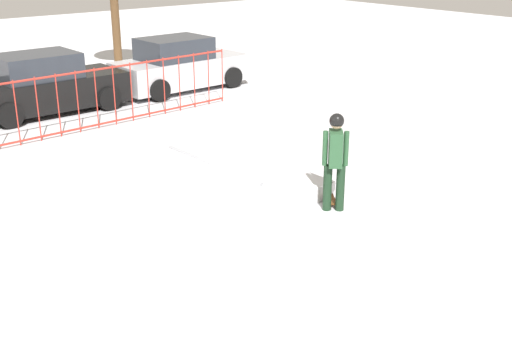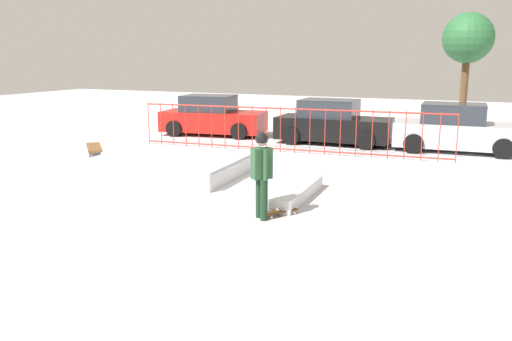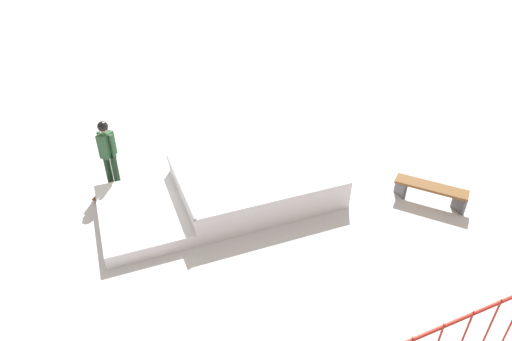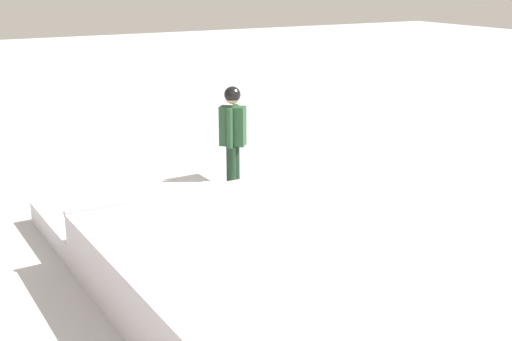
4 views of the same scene
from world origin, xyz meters
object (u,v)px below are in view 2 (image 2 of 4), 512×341
(parked_car_red, at_px, (212,117))
(distant_tree, at_px, (468,40))
(parked_car_black, at_px, (333,124))
(skater, at_px, (262,169))
(parked_car_silver, at_px, (457,130))
(skateboard, at_px, (280,212))
(skate_ramp, at_px, (185,175))
(park_bench, at_px, (94,150))

(parked_car_red, height_order, distant_tree, distant_tree)
(parked_car_black, xyz_separation_m, distant_tree, (4.19, 3.88, 3.02))
(parked_car_red, distance_m, distant_tree, 10.41)
(skater, distance_m, parked_car_silver, 10.01)
(parked_car_black, bearing_deg, distant_tree, 41.60)
(skateboard, xyz_separation_m, parked_car_silver, (2.76, 9.18, 0.65))
(skate_ramp, bearing_deg, distant_tree, 61.95)
(skateboard, bearing_deg, skater, 0.81)
(skate_ramp, height_order, parked_car_black, parked_car_black)
(park_bench, bearing_deg, distant_tree, 45.94)
(distant_tree, bearing_deg, skate_ramp, -115.65)
(skater, xyz_separation_m, parked_car_silver, (3.01, 9.54, -0.28))
(skate_ramp, relative_size, distant_tree, 1.15)
(skate_ramp, xyz_separation_m, parked_car_red, (-3.56, 7.99, 0.41))
(skateboard, bearing_deg, distant_tree, -156.97)
(parked_car_silver, bearing_deg, skateboard, -109.14)
(parked_car_red, bearing_deg, park_bench, -103.40)
(parked_car_red, xyz_separation_m, parked_car_silver, (9.28, -0.01, 0.00))
(parked_car_black, bearing_deg, skater, -83.68)
(distant_tree, bearing_deg, parked_car_black, -137.18)
(skate_ramp, relative_size, park_bench, 3.82)
(parked_car_red, distance_m, parked_car_silver, 9.28)
(skate_ramp, distance_m, park_bench, 4.47)
(parked_car_red, relative_size, parked_car_black, 1.04)
(parked_car_black, height_order, parked_car_silver, same)
(distant_tree, bearing_deg, parked_car_silver, -88.97)
(parked_car_black, bearing_deg, skateboard, -81.88)
(skater, bearing_deg, skate_ramp, -78.04)
(parked_car_silver, bearing_deg, distant_tree, 88.66)
(parked_car_silver, xyz_separation_m, distant_tree, (-0.07, 3.80, 3.02))
(skateboard, relative_size, parked_car_black, 0.19)
(park_bench, bearing_deg, skater, -24.89)
(parked_car_black, relative_size, distant_tree, 0.86)
(parked_car_silver, bearing_deg, parked_car_black, 178.74)
(park_bench, height_order, parked_car_black, parked_car_black)
(skate_ramp, xyz_separation_m, distant_tree, (5.66, 11.78, 3.43))
(skater, height_order, parked_car_red, skater)
(park_bench, relative_size, distant_tree, 0.30)
(skater, relative_size, skateboard, 2.24)
(parked_car_black, xyz_separation_m, parked_car_silver, (4.26, 0.08, 0.00))
(skate_ramp, xyz_separation_m, skateboard, (2.96, -1.20, -0.24))
(skateboard, distance_m, distant_tree, 13.75)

